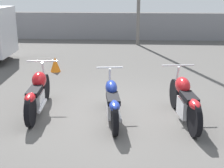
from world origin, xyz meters
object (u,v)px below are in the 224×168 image
(motorcycle_slot_0, at_px, (38,93))
(motorcycle_slot_1, at_px, (112,101))
(traffic_cone_far, at_px, (55,64))
(motorcycle_slot_2, at_px, (185,100))

(motorcycle_slot_0, xyz_separation_m, motorcycle_slot_1, (1.62, -0.34, -0.03))
(motorcycle_slot_1, relative_size, traffic_cone_far, 4.16)
(motorcycle_slot_2, xyz_separation_m, traffic_cone_far, (-3.56, 3.70, -0.21))
(motorcycle_slot_0, relative_size, motorcycle_slot_1, 1.08)
(motorcycle_slot_1, distance_m, motorcycle_slot_2, 1.46)
(motorcycle_slot_2, bearing_deg, motorcycle_slot_0, 168.43)
(motorcycle_slot_0, bearing_deg, motorcycle_slot_2, -9.31)
(motorcycle_slot_0, xyz_separation_m, motorcycle_slot_2, (3.07, -0.25, 0.01))
(motorcycle_slot_1, bearing_deg, motorcycle_slot_2, -4.87)
(motorcycle_slot_0, relative_size, traffic_cone_far, 4.49)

